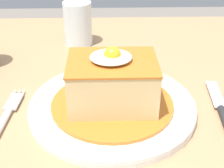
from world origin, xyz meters
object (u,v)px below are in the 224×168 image
Objects in this scene: main_plate at (112,105)px; drinking_glass at (78,27)px; knife at (222,113)px; fork at (6,116)px.

main_plate is 0.30m from drinking_glass.
knife is (0.18, -0.02, -0.00)m from main_plate.
drinking_glass reaches higher than fork.
drinking_glass reaches higher than knife.
drinking_glass is (-0.26, 0.31, 0.04)m from knife.
main_plate reaches higher than knife.
drinking_glass reaches higher than main_plate.
fork is at bearing -172.72° from main_plate.
main_plate is at bearing 7.28° from fork.
fork is 1.35× the size of drinking_glass.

